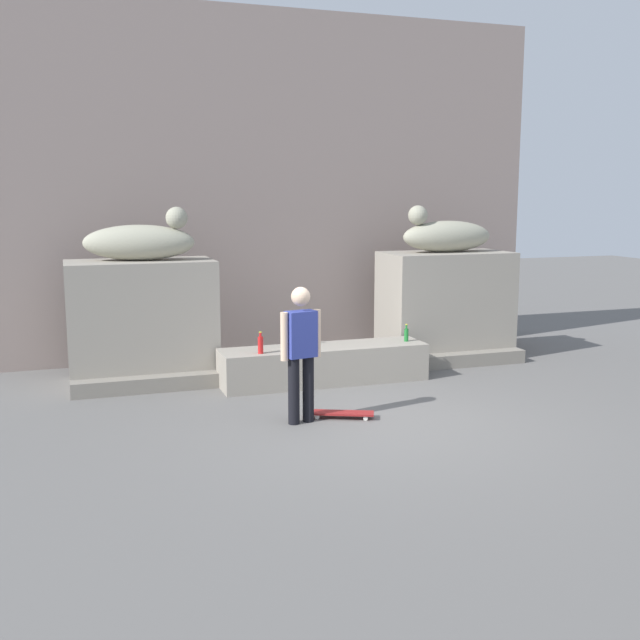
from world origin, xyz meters
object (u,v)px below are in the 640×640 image
object	(u,v)px
skateboard	(342,413)
bottle_green	(406,334)
statue_reclining_right	(445,235)
skater	(301,349)
bottle_blue	(304,337)
statue_reclining_left	(141,241)
bottle_red	(261,344)

from	to	relation	value
skateboard	bottle_green	xyz separation A→B (m)	(1.69, 1.74, 0.59)
statue_reclining_right	skater	distance (m)	4.53
statue_reclining_right	skateboard	world-z (taller)	statue_reclining_right
statue_reclining_right	bottle_blue	bearing A→B (deg)	14.79
skater	skateboard	size ratio (longest dim) A/B	2.05
skateboard	skater	bearing A→B (deg)	-155.42
skateboard	bottle_blue	distance (m)	2.08
statue_reclining_left	bottle_green	xyz separation A→B (m)	(3.78, -1.02, -1.43)
bottle_red	bottle_blue	bearing A→B (deg)	27.37
bottle_red	bottle_green	world-z (taller)	bottle_red
skateboard	bottle_red	bearing A→B (deg)	135.09
bottle_red	statue_reclining_left	bearing A→B (deg)	141.46
statue_reclining_right	bottle_red	world-z (taller)	statue_reclining_right
statue_reclining_left	statue_reclining_right	size ratio (longest dim) A/B	1.04
bottle_blue	bottle_green	distance (m)	1.57
statue_reclining_left	bottle_blue	size ratio (longest dim) A/B	5.74
skateboard	bottle_green	distance (m)	2.50
skater	bottle_green	distance (m)	2.84
statue_reclining_left	skater	bearing A→B (deg)	-49.31
statue_reclining_left	bottle_green	distance (m)	4.17
statue_reclining_right	bottle_green	world-z (taller)	statue_reclining_right
skater	bottle_red	xyz separation A→B (m)	(-0.09, 1.60, -0.25)
skateboard	statue_reclining_right	bearing A→B (deg)	67.78
statue_reclining_right	bottle_red	xyz separation A→B (m)	(-3.48, -1.17, -1.41)
skateboard	bottle_blue	bearing A→B (deg)	109.53
bottle_red	skater	bearing A→B (deg)	-86.62
statue_reclining_left	statue_reclining_right	world-z (taller)	same
statue_reclining_right	skater	world-z (taller)	statue_reclining_right
bottle_blue	bottle_red	bearing A→B (deg)	-152.63
statue_reclining_right	bottle_blue	size ratio (longest dim) A/B	5.51
statue_reclining_left	bottle_green	size ratio (longest dim) A/B	6.35
skater	bottle_green	world-z (taller)	skater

